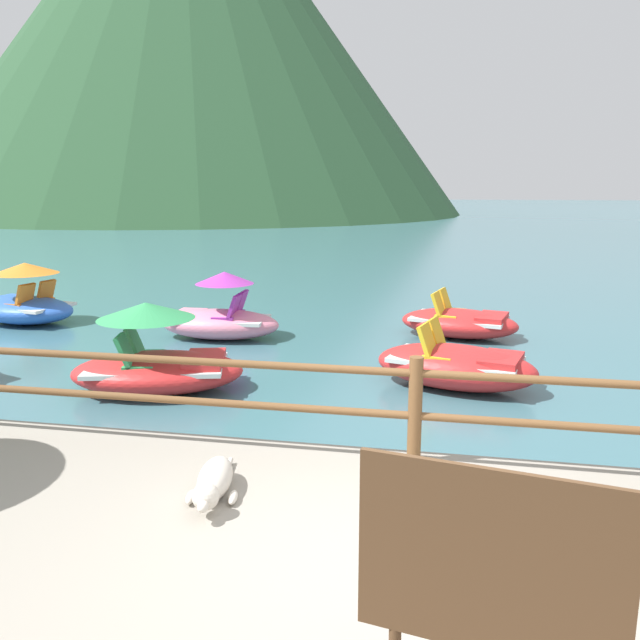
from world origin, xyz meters
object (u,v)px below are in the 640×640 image
at_px(pedal_boat_7, 157,361).
at_px(pedal_boat_3, 456,365).
at_px(pedal_boat_0, 220,317).
at_px(dog_resting, 214,482).
at_px(pedal_boat_5, 24,302).
at_px(sign_board, 489,567).
at_px(pedal_boat_2, 460,322).

bearing_deg(pedal_boat_7, pedal_boat_3, 12.74).
distance_m(pedal_boat_0, pedal_boat_3, 4.76).
xyz_separation_m(dog_resting, pedal_boat_0, (-2.32, 6.63, -0.12)).
height_order(pedal_boat_5, pedal_boat_7, pedal_boat_5).
bearing_deg(pedal_boat_3, pedal_boat_7, -167.26).
distance_m(dog_resting, pedal_boat_3, 4.84).
distance_m(pedal_boat_3, pedal_boat_5, 9.05).
height_order(sign_board, pedal_boat_7, sign_board).
bearing_deg(pedal_boat_0, dog_resting, -70.72).
distance_m(dog_resting, pedal_boat_5, 9.83).
height_order(sign_board, dog_resting, sign_board).
bearing_deg(dog_resting, pedal_boat_7, 121.02).
height_order(pedal_boat_2, pedal_boat_3, pedal_boat_3).
bearing_deg(pedal_boat_3, pedal_boat_5, 162.46).
height_order(pedal_boat_0, pedal_boat_3, pedal_boat_0).
relative_size(pedal_boat_2, pedal_boat_3, 0.98).
bearing_deg(pedal_boat_5, sign_board, -45.81).
relative_size(pedal_boat_2, pedal_boat_5, 0.99).
height_order(pedal_boat_2, pedal_boat_7, pedal_boat_7).
xyz_separation_m(dog_resting, pedal_boat_7, (-2.12, 3.53, -0.11)).
distance_m(sign_board, dog_resting, 2.65).
bearing_deg(pedal_boat_7, pedal_boat_5, 141.67).
distance_m(sign_board, pedal_boat_3, 6.22).
xyz_separation_m(sign_board, pedal_boat_0, (-4.24, 8.35, -0.72)).
bearing_deg(pedal_boat_5, pedal_boat_2, 2.89).
xyz_separation_m(pedal_boat_0, pedal_boat_7, (0.20, -3.10, 0.01)).
xyz_separation_m(sign_board, pedal_boat_7, (-4.04, 5.25, -0.71)).
relative_size(pedal_boat_0, pedal_boat_3, 0.91).
bearing_deg(pedal_boat_2, pedal_boat_7, -135.41).
bearing_deg(pedal_boat_2, pedal_boat_0, -167.22).
height_order(sign_board, pedal_boat_3, sign_board).
bearing_deg(dog_resting, pedal_boat_5, 133.17).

